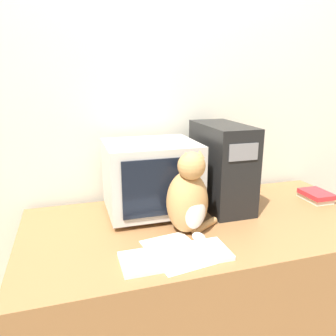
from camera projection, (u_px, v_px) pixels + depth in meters
wall_back at (177, 110)px, 1.95m from camera, size 7.00×0.05×2.50m
desk at (205, 286)px, 1.73m from camera, size 1.78×0.86×0.75m
crt_monitor at (151, 177)px, 1.69m from camera, size 0.46×0.39×0.38m
computer_tower at (221, 166)px, 1.78m from camera, size 0.22×0.45×0.45m
keyboard at (176, 256)px, 1.29m from camera, size 0.44×0.17×0.02m
cat at (189, 198)px, 1.47m from camera, size 0.28×0.25×0.39m
book_stack at (316, 196)px, 1.90m from camera, size 0.14×0.19×0.05m
pen at (137, 254)px, 1.32m from camera, size 0.13×0.05×0.01m
paper_sheet at (176, 252)px, 1.34m from camera, size 0.25×0.32×0.00m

